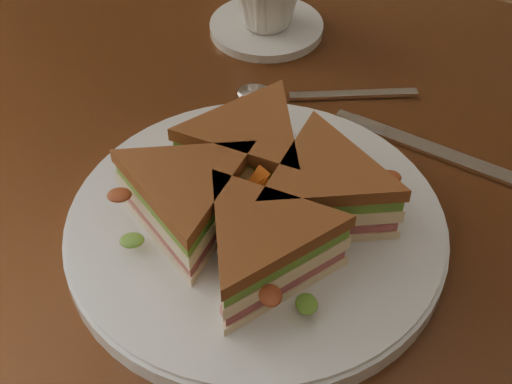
# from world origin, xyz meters

# --- Properties ---
(table) EXTENTS (1.20, 0.80, 0.75)m
(table) POSITION_xyz_m (0.00, 0.00, 0.65)
(table) COLOR #35190C
(table) RESTS_ON ground
(plate) EXTENTS (0.31, 0.31, 0.02)m
(plate) POSITION_xyz_m (-0.05, -0.07, 0.76)
(plate) COLOR silver
(plate) RESTS_ON table
(sandwich_wedges) EXTENTS (0.27, 0.27, 0.06)m
(sandwich_wedges) POSITION_xyz_m (-0.05, -0.07, 0.80)
(sandwich_wedges) COLOR #FFE7BC
(sandwich_wedges) RESTS_ON plate
(crisps_mound) EXTENTS (0.09, 0.09, 0.05)m
(crisps_mound) POSITION_xyz_m (-0.05, -0.07, 0.79)
(crisps_mound) COLOR orange
(crisps_mound) RESTS_ON plate
(spoon) EXTENTS (0.17, 0.10, 0.01)m
(spoon) POSITION_xyz_m (-0.11, 0.11, 0.75)
(spoon) COLOR silver
(spoon) RESTS_ON table
(knife) EXTENTS (0.22, 0.03, 0.00)m
(knife) POSITION_xyz_m (0.05, 0.10, 0.75)
(knife) COLOR silver
(knife) RESTS_ON table
(saucer) EXTENTS (0.13, 0.13, 0.01)m
(saucer) POSITION_xyz_m (-0.18, 0.22, 0.76)
(saucer) COLOR silver
(saucer) RESTS_ON table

